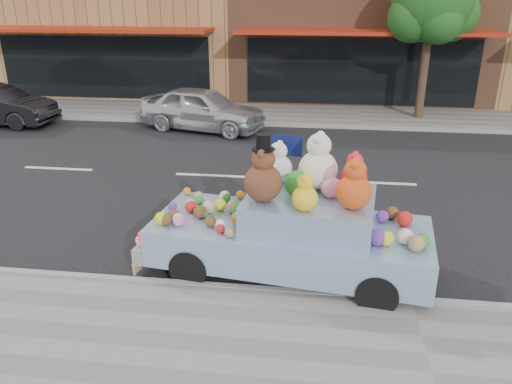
# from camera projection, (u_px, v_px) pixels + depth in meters

# --- Properties ---
(ground) EXTENTS (120.00, 120.00, 0.00)m
(ground) POSITION_uv_depth(u_px,v_px,m) (377.00, 183.00, 11.80)
(ground) COLOR black
(ground) RESTS_ON ground
(near_sidewalk) EXTENTS (60.00, 3.00, 0.12)m
(near_sidewalk) POSITION_uv_depth(u_px,v_px,m) (431.00, 376.00, 5.80)
(near_sidewalk) COLOR gray
(near_sidewalk) RESTS_ON ground
(far_sidewalk) EXTENTS (60.00, 3.00, 0.12)m
(far_sidewalk) POSITION_uv_depth(u_px,v_px,m) (360.00, 117.00, 17.75)
(far_sidewalk) COLOR gray
(far_sidewalk) RESTS_ON ground
(near_kerb) EXTENTS (60.00, 0.12, 0.13)m
(near_kerb) POSITION_uv_depth(u_px,v_px,m) (411.00, 302.00, 7.18)
(near_kerb) COLOR gray
(near_kerb) RESTS_ON ground
(far_kerb) EXTENTS (60.00, 0.12, 0.13)m
(far_kerb) POSITION_uv_depth(u_px,v_px,m) (363.00, 127.00, 16.37)
(far_kerb) COLOR gray
(far_kerb) RESTS_ON ground
(storefront_left) EXTENTS (10.00, 9.80, 7.30)m
(storefront_left) POSITION_uv_depth(u_px,v_px,m) (135.00, 5.00, 22.63)
(storefront_left) COLOR #9D7441
(storefront_left) RESTS_ON ground
(storefront_mid) EXTENTS (10.00, 9.80, 7.30)m
(storefront_mid) POSITION_uv_depth(u_px,v_px,m) (358.00, 5.00, 21.44)
(storefront_mid) COLOR #8E5B3C
(storefront_mid) RESTS_ON ground
(street_tree) EXTENTS (3.00, 2.70, 5.22)m
(street_tree) POSITION_uv_depth(u_px,v_px,m) (432.00, 8.00, 16.20)
(street_tree) COLOR #38281C
(street_tree) RESTS_ON ground
(car_silver) EXTENTS (4.36, 2.64, 1.39)m
(car_silver) POSITION_uv_depth(u_px,v_px,m) (203.00, 109.00, 16.07)
(car_silver) COLOR silver
(car_silver) RESTS_ON ground
(art_car) EXTENTS (4.66, 2.29, 2.36)m
(art_car) POSITION_uv_depth(u_px,v_px,m) (293.00, 226.00, 7.78)
(art_car) COLOR black
(art_car) RESTS_ON ground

